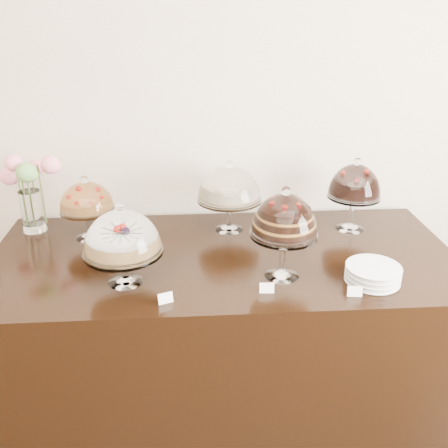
{
  "coord_description": "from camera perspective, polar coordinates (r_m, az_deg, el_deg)",
  "views": [
    {
      "loc": [
        -0.02,
        0.36,
        2.0
      ],
      "look_at": [
        0.12,
        2.4,
        1.08
      ],
      "focal_mm": 40.0,
      "sensor_mm": 36.0,
      "label": 1
    }
  ],
  "objects": [
    {
      "name": "wall_back",
      "position": [
        2.69,
        -3.6,
        13.43
      ],
      "size": [
        5.0,
        0.04,
        3.0
      ],
      "primitive_type": "cube",
      "color": "beige",
      "rests_on": "ground"
    },
    {
      "name": "display_counter",
      "position": [
        2.6,
        -0.08,
        -12.3
      ],
      "size": [
        2.2,
        1.0,
        0.9
      ],
      "primitive_type": "cube",
      "color": "black",
      "rests_on": "ground"
    },
    {
      "name": "cake_stand_sugar_sponge",
      "position": [
        2.09,
        -11.59,
        -1.35
      ],
      "size": [
        0.33,
        0.33,
        0.36
      ],
      "color": "white",
      "rests_on": "display_counter"
    },
    {
      "name": "cake_stand_choco_layer",
      "position": [
        2.08,
        6.94,
        0.63
      ],
      "size": [
        0.29,
        0.29,
        0.41
      ],
      "color": "white",
      "rests_on": "display_counter"
    },
    {
      "name": "cake_stand_cheesecake",
      "position": [
        2.53,
        0.61,
        4.3
      ],
      "size": [
        0.34,
        0.34,
        0.37
      ],
      "color": "white",
      "rests_on": "display_counter"
    },
    {
      "name": "cake_stand_dark_choco",
      "position": [
        2.63,
        14.73,
        4.41
      ],
      "size": [
        0.27,
        0.27,
        0.39
      ],
      "color": "white",
      "rests_on": "display_counter"
    },
    {
      "name": "cake_stand_fruit_tart",
      "position": [
        2.55,
        -15.45,
        2.7
      ],
      "size": [
        0.27,
        0.27,
        0.33
      ],
      "color": "white",
      "rests_on": "display_counter"
    },
    {
      "name": "flower_vase",
      "position": [
        2.71,
        -21.39,
        3.98
      ],
      "size": [
        0.33,
        0.27,
        0.42
      ],
      "color": "white",
      "rests_on": "display_counter"
    },
    {
      "name": "plate_stack",
      "position": [
        2.22,
        16.65,
        -5.51
      ],
      "size": [
        0.23,
        0.23,
        0.07
      ],
      "color": "white",
      "rests_on": "display_counter"
    },
    {
      "name": "price_card_left",
      "position": [
        2.01,
        -6.71,
        -8.42
      ],
      "size": [
        0.06,
        0.04,
        0.04
      ],
      "primitive_type": "cube",
      "rotation": [
        -0.21,
        0.0,
        0.36
      ],
      "color": "white",
      "rests_on": "display_counter"
    },
    {
      "name": "price_card_right",
      "position": [
        2.1,
        14.72,
        -7.46
      ],
      "size": [
        0.06,
        0.02,
        0.04
      ],
      "primitive_type": "cube",
      "rotation": [
        -0.21,
        0.0,
        -0.13
      ],
      "color": "white",
      "rests_on": "display_counter"
    },
    {
      "name": "price_card_extra",
      "position": [
        2.07,
        4.92,
        -7.3
      ],
      "size": [
        0.06,
        0.02,
        0.04
      ],
      "primitive_type": "cube",
      "rotation": [
        -0.21,
        0.0,
        -0.06
      ],
      "color": "white",
      "rests_on": "display_counter"
    }
  ]
}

